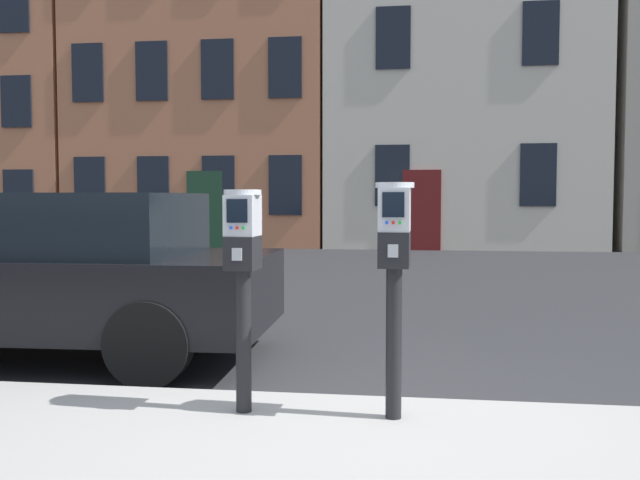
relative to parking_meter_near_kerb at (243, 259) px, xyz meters
The scene contains 7 objects.
ground_plane 1.20m from the parking_meter_near_kerb, 21.99° to the left, with size 160.00×160.00×0.00m, color #28282B.
parking_meter_near_kerb is the anchor object (origin of this frame).
parking_meter_twin_adjacent 0.87m from the parking_meter_near_kerb, ahead, with size 0.22×0.25×1.33m.
parked_car_navy_coupe 2.97m from the parking_meter_near_kerb, 144.55° to the left, with size 4.48×1.97×1.42m.
townhouse_grey_stucco 22.52m from the parking_meter_near_kerb, 124.49° to the left, with size 6.65×6.79×10.51m.
townhouse_cream_stone 19.83m from the parking_meter_near_kerb, 106.36° to the left, with size 7.40×7.06×12.44m.
townhouse_orange_brick 18.79m from the parking_meter_near_kerb, 83.47° to the left, with size 7.40×6.67×10.67m.
Camera 1 is at (0.45, -4.23, 1.39)m, focal length 40.22 mm.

